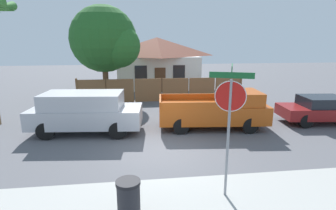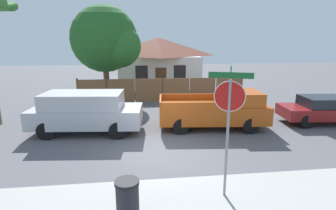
{
  "view_description": "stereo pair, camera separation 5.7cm",
  "coord_description": "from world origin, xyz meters",
  "px_view_note": "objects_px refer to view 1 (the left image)",
  "views": [
    {
      "loc": [
        -0.92,
        -9.18,
        4.05
      ],
      "look_at": [
        0.35,
        0.92,
        1.6
      ],
      "focal_mm": 28.0,
      "sensor_mm": 36.0,
      "label": 1
    },
    {
      "loc": [
        -0.86,
        -9.18,
        4.05
      ],
      "look_at": [
        0.35,
        0.92,
        1.6
      ],
      "focal_mm": 28.0,
      "sensor_mm": 36.0,
      "label": 2
    }
  ],
  "objects_px": {
    "house": "(157,61)",
    "orange_pickup": "(217,110)",
    "stop_sign": "(230,108)",
    "oak_tree": "(107,41)",
    "red_suv": "(86,111)",
    "parked_sedan": "(324,109)",
    "trash_bin": "(129,201)"
  },
  "relations": [
    {
      "from": "oak_tree",
      "to": "red_suv",
      "type": "distance_m",
      "value": 7.72
    },
    {
      "from": "house",
      "to": "red_suv",
      "type": "height_order",
      "value": "house"
    },
    {
      "from": "house",
      "to": "red_suv",
      "type": "xyz_separation_m",
      "value": [
        -4.32,
        -12.52,
        -1.3
      ]
    },
    {
      "from": "oak_tree",
      "to": "trash_bin",
      "type": "distance_m",
      "value": 14.04
    },
    {
      "from": "parked_sedan",
      "to": "house",
      "type": "bearing_deg",
      "value": 126.32
    },
    {
      "from": "orange_pickup",
      "to": "parked_sedan",
      "type": "distance_m",
      "value": 5.68
    },
    {
      "from": "house",
      "to": "trash_bin",
      "type": "xyz_separation_m",
      "value": [
        -2.28,
        -18.93,
        -1.8
      ]
    },
    {
      "from": "parked_sedan",
      "to": "trash_bin",
      "type": "relative_size",
      "value": 4.53
    },
    {
      "from": "stop_sign",
      "to": "orange_pickup",
      "type": "bearing_deg",
      "value": 96.14
    },
    {
      "from": "red_suv",
      "to": "parked_sedan",
      "type": "bearing_deg",
      "value": 5.51
    },
    {
      "from": "red_suv",
      "to": "orange_pickup",
      "type": "height_order",
      "value": "red_suv"
    },
    {
      "from": "stop_sign",
      "to": "parked_sedan",
      "type": "bearing_deg",
      "value": 59.35
    },
    {
      "from": "house",
      "to": "stop_sign",
      "type": "bearing_deg",
      "value": -89.11
    },
    {
      "from": "orange_pickup",
      "to": "trash_bin",
      "type": "height_order",
      "value": "orange_pickup"
    },
    {
      "from": "orange_pickup",
      "to": "trash_bin",
      "type": "xyz_separation_m",
      "value": [
        -4.07,
        -6.39,
        -0.37
      ]
    },
    {
      "from": "oak_tree",
      "to": "stop_sign",
      "type": "bearing_deg",
      "value": -71.72
    },
    {
      "from": "house",
      "to": "oak_tree",
      "type": "bearing_deg",
      "value": -125.6
    },
    {
      "from": "trash_bin",
      "to": "red_suv",
      "type": "bearing_deg",
      "value": 107.6
    },
    {
      "from": "oak_tree",
      "to": "parked_sedan",
      "type": "xyz_separation_m",
      "value": [
        11.38,
        -7.04,
        -3.43
      ]
    },
    {
      "from": "red_suv",
      "to": "stop_sign",
      "type": "distance_m",
      "value": 7.45
    },
    {
      "from": "oak_tree",
      "to": "stop_sign",
      "type": "relative_size",
      "value": 1.86
    },
    {
      "from": "oak_tree",
      "to": "orange_pickup",
      "type": "xyz_separation_m",
      "value": [
        5.7,
        -7.07,
        -3.27
      ]
    },
    {
      "from": "parked_sedan",
      "to": "stop_sign",
      "type": "bearing_deg",
      "value": -136.13
    },
    {
      "from": "oak_tree",
      "to": "trash_bin",
      "type": "height_order",
      "value": "oak_tree"
    },
    {
      "from": "red_suv",
      "to": "trash_bin",
      "type": "xyz_separation_m",
      "value": [
        2.04,
        -6.42,
        -0.5
      ]
    },
    {
      "from": "parked_sedan",
      "to": "trash_bin",
      "type": "distance_m",
      "value": 11.67
    },
    {
      "from": "house",
      "to": "orange_pickup",
      "type": "distance_m",
      "value": 12.75
    },
    {
      "from": "stop_sign",
      "to": "trash_bin",
      "type": "height_order",
      "value": "stop_sign"
    },
    {
      "from": "orange_pickup",
      "to": "stop_sign",
      "type": "relative_size",
      "value": 1.49
    },
    {
      "from": "oak_tree",
      "to": "red_suv",
      "type": "relative_size",
      "value": 1.29
    },
    {
      "from": "orange_pickup",
      "to": "stop_sign",
      "type": "height_order",
      "value": "stop_sign"
    },
    {
      "from": "oak_tree",
      "to": "parked_sedan",
      "type": "distance_m",
      "value": 13.82
    }
  ]
}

